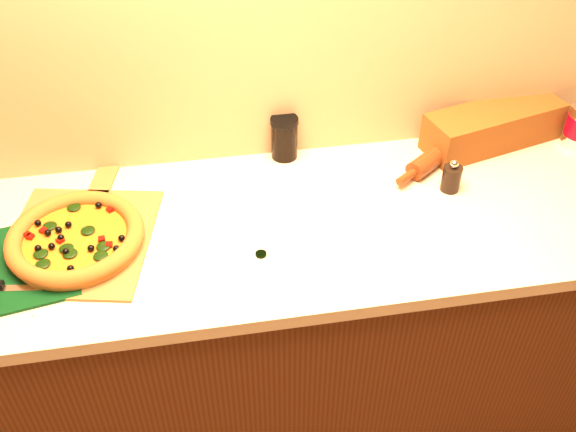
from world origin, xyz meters
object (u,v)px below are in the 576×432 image
object	(u,v)px
pizza	(76,238)
rolling_pin	(442,151)
pizza_peel	(80,236)
pepper_grinder	(451,178)
dark_jar	(284,138)
cutting_board	(29,264)

from	to	relation	value
pizza	rolling_pin	distance (m)	1.09
pizza_peel	pepper_grinder	distance (m)	1.04
dark_jar	pizza_peel	bearing A→B (deg)	-155.30
cutting_board	dark_jar	distance (m)	0.80
rolling_pin	dark_jar	size ratio (longest dim) A/B	2.70
pizza_peel	pepper_grinder	world-z (taller)	pepper_grinder
pizza	cutting_board	bearing A→B (deg)	-157.30
cutting_board	pizza_peel	bearing A→B (deg)	25.56
cutting_board	pepper_grinder	bearing A→B (deg)	-4.10
pizza	dark_jar	world-z (taller)	dark_jar
pizza	dark_jar	bearing A→B (deg)	27.40
dark_jar	cutting_board	bearing A→B (deg)	-153.34
dark_jar	rolling_pin	bearing A→B (deg)	-11.69
pizza	pepper_grinder	size ratio (longest dim) A/B	3.39
pizza	cutting_board	distance (m)	0.13
cutting_board	rolling_pin	world-z (taller)	rolling_pin
pepper_grinder	dark_jar	xyz separation A→B (m)	(-0.44, 0.24, 0.03)
rolling_pin	pepper_grinder	bearing A→B (deg)	-100.78
pizza_peel	pizza	xyz separation A→B (m)	(-0.00, -0.04, 0.03)
pizza_peel	rolling_pin	distance (m)	1.08
pizza_peel	pepper_grinder	xyz separation A→B (m)	(1.04, 0.03, 0.04)
rolling_pin	dark_jar	bearing A→B (deg)	168.31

